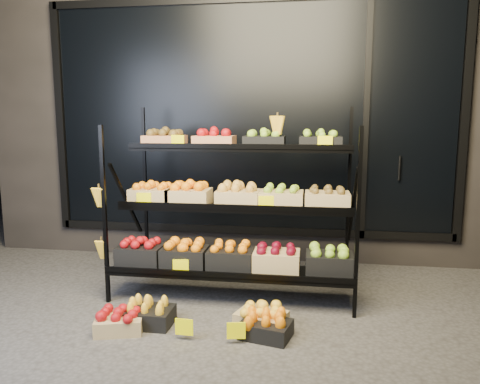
% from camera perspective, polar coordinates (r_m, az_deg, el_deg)
% --- Properties ---
extents(ground, '(24.00, 24.00, 0.00)m').
position_cam_1_polar(ground, '(3.80, -2.18, -15.15)').
color(ground, '#514F4C').
rests_on(ground, ground).
extents(building, '(6.00, 2.08, 3.50)m').
position_cam_1_polar(building, '(6.03, 2.48, 10.83)').
color(building, '#2D2826').
rests_on(building, ground).
extents(display_rack, '(2.18, 1.02, 1.69)m').
position_cam_1_polar(display_rack, '(4.13, -0.77, -1.70)').
color(display_rack, black).
rests_on(display_rack, ground).
extents(tag_floor_a, '(0.13, 0.01, 0.12)m').
position_cam_1_polar(tag_floor_a, '(3.46, -6.82, -16.62)').
color(tag_floor_a, '#FFF800').
rests_on(tag_floor_a, ground).
extents(tag_floor_b, '(0.13, 0.01, 0.12)m').
position_cam_1_polar(tag_floor_b, '(3.39, -0.47, -17.15)').
color(tag_floor_b, '#FFF800').
rests_on(tag_floor_b, ground).
extents(floor_crate_left, '(0.39, 0.33, 0.18)m').
position_cam_1_polar(floor_crate_left, '(3.67, -14.52, -14.94)').
color(floor_crate_left, tan).
rests_on(floor_crate_left, ground).
extents(floor_crate_midleft, '(0.38, 0.28, 0.19)m').
position_cam_1_polar(floor_crate_midleft, '(3.73, -11.18, -14.29)').
color(floor_crate_midleft, black).
rests_on(floor_crate_midleft, ground).
extents(floor_crate_midright, '(0.42, 0.36, 0.19)m').
position_cam_1_polar(floor_crate_midright, '(3.62, 2.62, -14.95)').
color(floor_crate_midright, tan).
rests_on(floor_crate_midright, ground).
extents(floor_crate_right, '(0.40, 0.33, 0.18)m').
position_cam_1_polar(floor_crate_right, '(3.48, 3.19, -15.97)').
color(floor_crate_right, black).
rests_on(floor_crate_right, ground).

